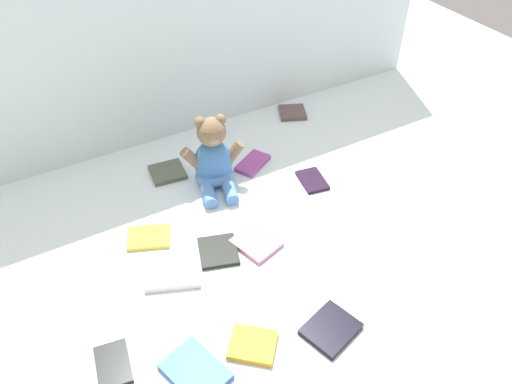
{
  "coord_description": "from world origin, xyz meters",
  "views": [
    {
      "loc": [
        -0.51,
        -1.0,
        1.0
      ],
      "look_at": [
        -0.01,
        -0.1,
        0.1
      ],
      "focal_mm": 35.37,
      "sensor_mm": 36.0,
      "label": 1
    }
  ],
  "objects_px": {
    "book_case_0": "(312,180)",
    "book_case_7": "(113,365)",
    "book_case_3": "(292,112)",
    "book_case_10": "(218,251)",
    "book_case_8": "(256,243)",
    "book_case_9": "(253,163)",
    "book_case_2": "(149,237)",
    "book_case_1": "(331,329)",
    "teddy_bear": "(214,160)",
    "book_case_5": "(173,276)",
    "book_case_11": "(195,371)",
    "book_case_6": "(167,172)",
    "book_case_4": "(253,345)"
  },
  "relations": [
    {
      "from": "book_case_0",
      "to": "book_case_7",
      "type": "height_order",
      "value": "book_case_7"
    },
    {
      "from": "book_case_3",
      "to": "book_case_10",
      "type": "xyz_separation_m",
      "value": [
        -0.53,
        -0.48,
        -0.0
      ]
    },
    {
      "from": "book_case_8",
      "to": "book_case_9",
      "type": "distance_m",
      "value": 0.35
    },
    {
      "from": "book_case_2",
      "to": "book_case_1",
      "type": "bearing_deg",
      "value": -129.22
    },
    {
      "from": "teddy_bear",
      "to": "book_case_5",
      "type": "relative_size",
      "value": 1.67
    },
    {
      "from": "teddy_bear",
      "to": "book_case_5",
      "type": "bearing_deg",
      "value": -116.66
    },
    {
      "from": "book_case_1",
      "to": "book_case_2",
      "type": "relative_size",
      "value": 1.04
    },
    {
      "from": "book_case_5",
      "to": "book_case_10",
      "type": "relative_size",
      "value": 1.3
    },
    {
      "from": "book_case_2",
      "to": "book_case_10",
      "type": "height_order",
      "value": "same"
    },
    {
      "from": "book_case_0",
      "to": "book_case_1",
      "type": "xyz_separation_m",
      "value": [
        -0.26,
        -0.46,
        0.0
      ]
    },
    {
      "from": "book_case_9",
      "to": "book_case_0",
      "type": "bearing_deg",
      "value": 7.47
    },
    {
      "from": "book_case_0",
      "to": "book_case_10",
      "type": "relative_size",
      "value": 0.99
    },
    {
      "from": "book_case_3",
      "to": "book_case_7",
      "type": "xyz_separation_m",
      "value": [
        -0.87,
        -0.67,
        -0.0
      ]
    },
    {
      "from": "book_case_5",
      "to": "book_case_8",
      "type": "height_order",
      "value": "book_case_5"
    },
    {
      "from": "book_case_9",
      "to": "book_case_10",
      "type": "height_order",
      "value": "book_case_9"
    },
    {
      "from": "book_case_0",
      "to": "book_case_9",
      "type": "xyz_separation_m",
      "value": [
        -0.12,
        0.16,
        0.0
      ]
    },
    {
      "from": "book_case_11",
      "to": "book_case_2",
      "type": "bearing_deg",
      "value": 65.94
    },
    {
      "from": "book_case_0",
      "to": "book_case_5",
      "type": "xyz_separation_m",
      "value": [
        -0.52,
        -0.15,
        0.0
      ]
    },
    {
      "from": "book_case_1",
      "to": "book_case_3",
      "type": "distance_m",
      "value": 0.92
    },
    {
      "from": "book_case_0",
      "to": "book_case_2",
      "type": "distance_m",
      "value": 0.52
    },
    {
      "from": "book_case_6",
      "to": "book_case_10",
      "type": "relative_size",
      "value": 0.95
    },
    {
      "from": "book_case_2",
      "to": "book_case_4",
      "type": "xyz_separation_m",
      "value": [
        0.09,
        -0.43,
        0.0
      ]
    },
    {
      "from": "book_case_0",
      "to": "book_case_3",
      "type": "distance_m",
      "value": 0.39
    },
    {
      "from": "book_case_4",
      "to": "book_case_11",
      "type": "height_order",
      "value": "same"
    },
    {
      "from": "teddy_bear",
      "to": "book_case_9",
      "type": "distance_m",
      "value": 0.16
    },
    {
      "from": "book_case_4",
      "to": "book_case_1",
      "type": "bearing_deg",
      "value": 114.29
    },
    {
      "from": "book_case_4",
      "to": "book_case_7",
      "type": "bearing_deg",
      "value": -69.83
    },
    {
      "from": "book_case_8",
      "to": "book_case_11",
      "type": "bearing_deg",
      "value": -155.25
    },
    {
      "from": "book_case_0",
      "to": "book_case_2",
      "type": "bearing_deg",
      "value": -171.56
    },
    {
      "from": "book_case_1",
      "to": "book_case_11",
      "type": "xyz_separation_m",
      "value": [
        -0.31,
        0.05,
        0.0
      ]
    },
    {
      "from": "teddy_bear",
      "to": "book_case_0",
      "type": "xyz_separation_m",
      "value": [
        0.26,
        -0.14,
        -0.08
      ]
    },
    {
      "from": "book_case_0",
      "to": "book_case_2",
      "type": "height_order",
      "value": "book_case_2"
    },
    {
      "from": "book_case_10",
      "to": "book_case_11",
      "type": "xyz_separation_m",
      "value": [
        -0.19,
        -0.29,
        0.0
      ]
    },
    {
      "from": "book_case_6",
      "to": "book_case_11",
      "type": "height_order",
      "value": "same"
    },
    {
      "from": "book_case_3",
      "to": "book_case_6",
      "type": "xyz_separation_m",
      "value": [
        -0.53,
        -0.11,
        0.0
      ]
    },
    {
      "from": "book_case_6",
      "to": "book_case_4",
      "type": "bearing_deg",
      "value": -178.79
    },
    {
      "from": "book_case_9",
      "to": "book_case_2",
      "type": "bearing_deg",
      "value": -99.22
    },
    {
      "from": "book_case_5",
      "to": "teddy_bear",
      "type": "bearing_deg",
      "value": 160.28
    },
    {
      "from": "book_case_3",
      "to": "book_case_10",
      "type": "height_order",
      "value": "book_case_3"
    },
    {
      "from": "book_case_3",
      "to": "book_case_4",
      "type": "bearing_deg",
      "value": 76.21
    },
    {
      "from": "book_case_7",
      "to": "book_case_10",
      "type": "relative_size",
      "value": 0.99
    },
    {
      "from": "book_case_5",
      "to": "book_case_9",
      "type": "relative_size",
      "value": 1.19
    },
    {
      "from": "book_case_2",
      "to": "book_case_8",
      "type": "bearing_deg",
      "value": -101.49
    },
    {
      "from": "book_case_0",
      "to": "book_case_8",
      "type": "distance_m",
      "value": 0.32
    },
    {
      "from": "book_case_1",
      "to": "book_case_9",
      "type": "bearing_deg",
      "value": 150.58
    },
    {
      "from": "teddy_bear",
      "to": "book_case_11",
      "type": "relative_size",
      "value": 1.72
    },
    {
      "from": "teddy_bear",
      "to": "book_case_8",
      "type": "distance_m",
      "value": 0.3
    },
    {
      "from": "book_case_1",
      "to": "book_case_9",
      "type": "xyz_separation_m",
      "value": [
        0.14,
        0.62,
        0.0
      ]
    },
    {
      "from": "book_case_4",
      "to": "book_case_8",
      "type": "relative_size",
      "value": 0.89
    },
    {
      "from": "book_case_5",
      "to": "book_case_9",
      "type": "xyz_separation_m",
      "value": [
        0.4,
        0.31,
        -0.0
      ]
    }
  ]
}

